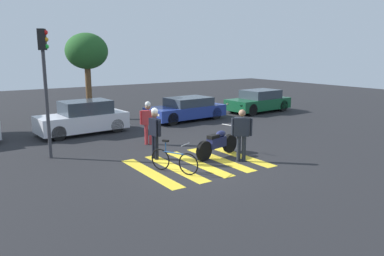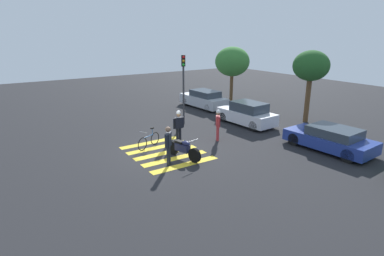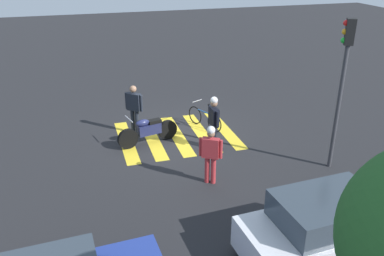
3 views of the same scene
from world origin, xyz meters
The scene contains 9 objects.
ground_plane centered at (0.00, 0.00, 0.00)m, with size 60.00×60.00×0.00m, color #232326.
police_motorcycle centered at (1.09, 0.34, 0.47)m, with size 2.13×0.78×1.06m.
leaning_bicycle centered at (-1.16, -0.37, 0.38)m, with size 0.78×1.57×1.00m.
officer_on_foot centered at (-0.91, 1.29, 1.05)m, with size 0.24×0.68×1.81m.
officer_by_motorcycle centered at (1.38, -0.61, 1.04)m, with size 0.55×0.50×1.80m.
pedestrian_bystander centered at (-0.12, 3.32, 1.01)m, with size 0.58×0.42×1.76m.
crosswalk_stripes centered at (0.00, 0.00, 0.00)m, with size 4.05×3.42×0.01m.
car_white_van centered at (-1.62, 6.86, 0.71)m, with size 4.07×1.93×1.50m.
traffic_light_pole centered at (-3.91, 3.46, 2.97)m, with size 0.36×0.32×4.44m.
Camera 3 is at (3.20, 12.76, 6.18)m, focal length 38.09 mm.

